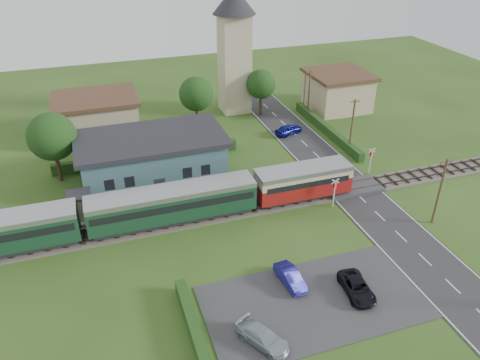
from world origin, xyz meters
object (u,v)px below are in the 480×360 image
object	(u,v)px
crossing_signal_far	(371,157)
car_park_silver	(263,337)
train	(139,209)
equipment_hut	(80,205)
station_building	(152,158)
house_east	(338,90)
car_park_blue	(290,277)
pedestrian_far	(95,208)
house_west	(97,116)
car_on_road	(289,129)
crossing_signal_near	(335,189)
car_park_dark	(357,288)
pedestrian_near	(232,185)
church_tower	(234,42)

from	to	relation	value
crossing_signal_far	car_park_silver	xyz separation A→B (m)	(-20.24, -18.89, -1.46)
train	equipment_hut	bearing A→B (deg)	148.62
station_building	house_east	distance (m)	32.70
house_east	car_park_silver	distance (m)	46.87
car_park_blue	pedestrian_far	bearing A→B (deg)	129.02
car_park_silver	pedestrian_far	distance (m)	21.82
house_west	car_on_road	distance (m)	25.47
crossing_signal_near	car_park_dark	world-z (taller)	crossing_signal_near
car_park_silver	pedestrian_near	bearing A→B (deg)	48.24
crossing_signal_far	pedestrian_near	world-z (taller)	crossing_signal_far
house_west	house_east	bearing A→B (deg)	-1.64
crossing_signal_far	pedestrian_far	size ratio (longest dim) A/B	1.76
house_west	house_east	xyz separation A→B (m)	(35.00, -1.00, 0.00)
train	car_park_silver	world-z (taller)	train
car_on_road	car_park_dark	size ratio (longest dim) A/B	0.96
crossing_signal_far	pedestrian_far	world-z (taller)	crossing_signal_far
house_west	pedestrian_near	size ratio (longest dim) A/B	6.25
crossing_signal_far	car_on_road	xyz separation A→B (m)	(-4.39, 12.97, -1.42)
equipment_hut	house_west	xyz separation A→B (m)	(3.00, 19.80, 1.04)
station_building	train	world-z (taller)	station_building
station_building	church_tower	size ratio (longest dim) A/B	0.91
car_park_dark	crossing_signal_near	bearing A→B (deg)	76.35
crossing_signal_near	car_on_road	world-z (taller)	crossing_signal_near
car_park_silver	crossing_signal_far	bearing A→B (deg)	12.71
car_on_road	car_park_silver	world-z (taller)	car_on_road
crossing_signal_near	church_tower	bearing A→B (deg)	92.82
equipment_hut	pedestrian_near	bearing A→B (deg)	-1.20
equipment_hut	pedestrian_far	xyz separation A→B (m)	(1.26, -0.37, -0.37)
car_park_dark	pedestrian_far	world-z (taller)	pedestrian_far
car_park_silver	car_park_dark	distance (m)	9.08
pedestrian_far	house_east	bearing A→B (deg)	-40.95
car_park_blue	pedestrian_near	bearing A→B (deg)	85.38
house_west	station_building	bearing A→B (deg)	-70.35
house_east	car_park_dark	xyz separation A→B (m)	(-17.85, -36.23, -2.14)
car_park_dark	pedestrian_near	size ratio (longest dim) A/B	2.39
station_building	crossing_signal_far	xyz separation A→B (m)	(23.60, -6.60, -0.55)
crossing_signal_near	car_on_road	xyz separation A→B (m)	(2.81, 17.77, -1.42)
crossing_signal_far	pedestrian_far	xyz separation A→B (m)	(-30.34, 0.44, -0.76)
church_tower	car_park_dark	distance (m)	41.45
house_east	pedestrian_far	world-z (taller)	house_east
station_building	car_on_road	world-z (taller)	station_building
church_tower	house_west	size ratio (longest dim) A/B	1.63
car_park_blue	pedestrian_near	world-z (taller)	pedestrian_near
church_tower	car_park_silver	size ratio (longest dim) A/B	4.27
house_east	crossing_signal_far	xyz separation A→B (m)	(-6.40, -19.61, -0.66)
station_building	car_park_blue	size ratio (longest dim) A/B	4.32
car_park_blue	car_park_dark	world-z (taller)	car_park_blue
station_building	house_east	xyz separation A→B (m)	(30.00, 13.01, 0.10)
train	crossing_signal_near	bearing A→B (deg)	-7.16
crossing_signal_far	car_park_blue	world-z (taller)	crossing_signal_far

